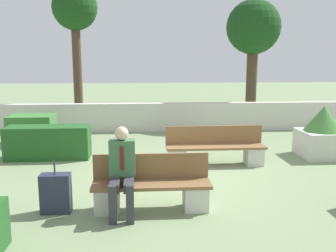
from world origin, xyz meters
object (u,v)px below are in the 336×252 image
object	(u,v)px
person_seated_man	(122,168)
planter_corner_left	(323,133)
bench_front	(152,189)
bench_left_side	(215,150)
suitcase	(56,193)
tree_center_left	(253,30)
tree_leftmost	(75,13)

from	to	relation	value
person_seated_man	planter_corner_left	world-z (taller)	person_seated_man
bench_front	bench_left_side	world-z (taller)	same
person_seated_man	bench_front	bearing A→B (deg)	17.78
suitcase	tree_center_left	world-z (taller)	tree_center_left
suitcase	tree_leftmost	distance (m)	8.78
planter_corner_left	tree_center_left	distance (m)	5.46
person_seated_man	planter_corner_left	bearing A→B (deg)	33.63
bench_front	person_seated_man	xyz separation A→B (m)	(-0.43, -0.14, 0.39)
bench_front	tree_center_left	size ratio (longest dim) A/B	0.42
person_seated_man	tree_center_left	distance (m)	9.18
bench_left_side	tree_leftmost	distance (m)	7.62
tree_center_left	planter_corner_left	bearing A→B (deg)	-85.84
bench_front	planter_corner_left	distance (m)	5.02
bench_left_side	person_seated_man	distance (m)	3.17
bench_front	tree_leftmost	size ratio (longest dim) A/B	0.38
bench_front	planter_corner_left	size ratio (longest dim) A/B	1.49
tree_leftmost	suitcase	bearing A→B (deg)	-83.37
tree_center_left	bench_front	bearing A→B (deg)	-116.27
bench_front	planter_corner_left	bearing A→B (deg)	35.05
bench_left_side	tree_leftmost	bearing A→B (deg)	117.39
bench_left_side	suitcase	distance (m)	3.75
tree_leftmost	person_seated_man	bearing A→B (deg)	-76.64
bench_front	tree_leftmost	world-z (taller)	tree_leftmost
bench_front	tree_center_left	world-z (taller)	tree_center_left
person_seated_man	tree_leftmost	world-z (taller)	tree_leftmost
suitcase	tree_center_left	xyz separation A→B (m)	(5.19, 7.63, 2.97)
suitcase	tree_leftmost	xyz separation A→B (m)	(-0.93, 7.98, 3.53)
bench_left_side	tree_leftmost	world-z (taller)	tree_leftmost
person_seated_man	suitcase	bearing A→B (deg)	173.01
bench_left_side	tree_center_left	bearing A→B (deg)	59.34
bench_front	suitcase	world-z (taller)	bench_front
tree_leftmost	tree_center_left	xyz separation A→B (m)	(6.12, -0.35, -0.56)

